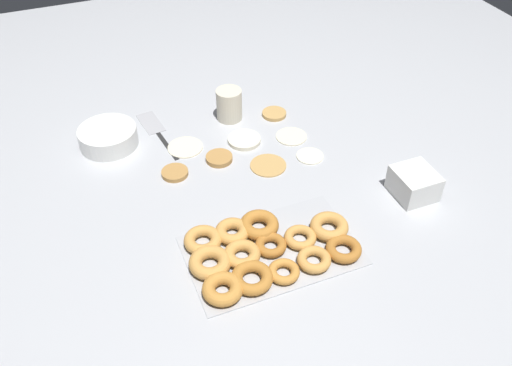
% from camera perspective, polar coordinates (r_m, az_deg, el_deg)
% --- Properties ---
extents(ground_plane, '(3.00, 3.00, 0.00)m').
position_cam_1_polar(ground_plane, '(1.65, 0.21, 1.38)').
color(ground_plane, '#B2B5BA').
extents(pancake_0, '(0.11, 0.11, 0.01)m').
position_cam_1_polar(pancake_0, '(1.76, -1.24, 4.56)').
color(pancake_0, silver).
rests_on(pancake_0, ground_plane).
extents(pancake_1, '(0.11, 0.11, 0.01)m').
position_cam_1_polar(pancake_1, '(1.75, -7.46, 3.80)').
color(pancake_1, beige).
rests_on(pancake_1, ground_plane).
extents(pancake_2, '(0.08, 0.08, 0.02)m').
position_cam_1_polar(pancake_2, '(1.69, -3.90, 2.63)').
color(pancake_2, '#B27F42').
rests_on(pancake_2, ground_plane).
extents(pancake_3, '(0.11, 0.11, 0.01)m').
position_cam_1_polar(pancake_3, '(1.67, 1.29, 1.92)').
color(pancake_3, tan).
rests_on(pancake_3, ground_plane).
extents(pancake_4, '(0.08, 0.08, 0.01)m').
position_cam_1_polar(pancake_4, '(1.65, -8.54, 1.07)').
color(pancake_4, '#B27F42').
rests_on(pancake_4, ground_plane).
extents(pancake_5, '(0.10, 0.10, 0.01)m').
position_cam_1_polar(pancake_5, '(1.79, 3.75, 4.96)').
color(pancake_5, beige).
rests_on(pancake_5, ground_plane).
extents(pancake_6, '(0.08, 0.08, 0.01)m').
position_cam_1_polar(pancake_6, '(1.89, 1.93, 7.30)').
color(pancake_6, tan).
rests_on(pancake_6, ground_plane).
extents(pancake_7, '(0.09, 0.09, 0.01)m').
position_cam_1_polar(pancake_7, '(1.71, 5.74, 2.85)').
color(pancake_7, silver).
rests_on(pancake_7, ground_plane).
extents(donut_tray, '(0.44, 0.27, 0.04)m').
position_cam_1_polar(donut_tray, '(1.39, 0.73, -7.11)').
color(donut_tray, '#ADAFB5').
rests_on(donut_tray, ground_plane).
extents(batter_bowl, '(0.19, 0.19, 0.06)m').
position_cam_1_polar(batter_bowl, '(1.80, -15.30, 4.70)').
color(batter_bowl, white).
rests_on(batter_bowl, ground_plane).
extents(container_stack, '(0.11, 0.12, 0.08)m').
position_cam_1_polar(container_stack, '(1.61, 16.29, -0.05)').
color(container_stack, white).
rests_on(container_stack, ground_plane).
extents(paper_cup, '(0.09, 0.09, 0.11)m').
position_cam_1_polar(paper_cup, '(1.85, -2.84, 8.25)').
color(paper_cup, beige).
rests_on(paper_cup, ground_plane).
extents(spatula, '(0.08, 0.30, 0.01)m').
position_cam_1_polar(spatula, '(1.86, -10.67, 5.76)').
color(spatula, black).
rests_on(spatula, ground_plane).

